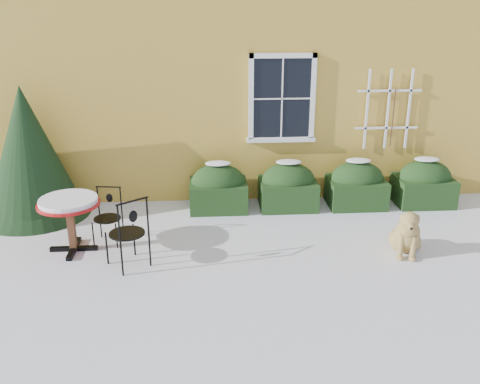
{
  "coord_description": "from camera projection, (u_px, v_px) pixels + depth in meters",
  "views": [
    {
      "loc": [
        -0.51,
        -6.73,
        3.81
      ],
      "look_at": [
        0.0,
        1.0,
        0.9
      ],
      "focal_mm": 40.0,
      "sensor_mm": 36.0,
      "label": 1
    }
  ],
  "objects": [
    {
      "name": "hedge_row",
      "position": [
        322.0,
        186.0,
        10.0
      ],
      "size": [
        4.95,
        0.8,
        0.91
      ],
      "color": "black",
      "rests_on": "ground"
    },
    {
      "name": "bistro_table",
      "position": [
        69.0,
        207.0,
        8.13
      ],
      "size": [
        0.95,
        0.95,
        0.88
      ],
      "rotation": [
        0.0,
        0.0,
        0.43
      ],
      "color": "black",
      "rests_on": "ground"
    },
    {
      "name": "dog",
      "position": [
        406.0,
        235.0,
        8.19
      ],
      "size": [
        0.61,
        0.83,
        0.78
      ],
      "rotation": [
        0.0,
        0.0,
        -0.24
      ],
      "color": "tan",
      "rests_on": "ground"
    },
    {
      "name": "patio_chair_far",
      "position": [
        108.0,
        216.0,
        8.54
      ],
      "size": [
        0.45,
        0.45,
        0.9
      ],
      "rotation": [
        0.0,
        0.0,
        -0.14
      ],
      "color": "black",
      "rests_on": "ground"
    },
    {
      "name": "ground",
      "position": [
        245.0,
        275.0,
        7.66
      ],
      "size": [
        80.0,
        80.0,
        0.0
      ],
      "primitive_type": "plane",
      "color": "white",
      "rests_on": "ground"
    },
    {
      "name": "patio_chair_near",
      "position": [
        128.0,
        232.0,
        7.73
      ],
      "size": [
        0.68,
        0.68,
        1.1
      ],
      "rotation": [
        0.0,
        0.0,
        3.78
      ],
      "color": "black",
      "rests_on": "ground"
    },
    {
      "name": "house",
      "position": [
        224.0,
        18.0,
        13.07
      ],
      "size": [
        12.4,
        8.4,
        6.4
      ],
      "color": "gold",
      "rests_on": "ground"
    },
    {
      "name": "evergreen_shrub",
      "position": [
        30.0,
        165.0,
        9.43
      ],
      "size": [
        1.94,
        1.94,
        2.35
      ],
      "rotation": [
        0.0,
        0.0,
        0.05
      ],
      "color": "black",
      "rests_on": "ground"
    }
  ]
}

